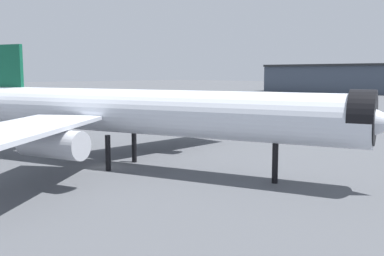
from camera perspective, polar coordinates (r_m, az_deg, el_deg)
The scene contains 3 objects.
ground at distance 53.47m, azimuth -11.06°, elevation -4.93°, with size 900.00×900.00×0.00m, color #4C4F54.
airliner_near_gate at distance 51.61m, azimuth -7.17°, elevation 1.97°, with size 54.72×48.82×14.67m.
traffic_cone_near_nose at distance 75.86m, azimuth 14.32°, elevation -1.23°, with size 0.51×0.51×0.64m, color #F2600C.
Camera 1 is at (43.09, -29.67, 11.02)m, focal length 41.84 mm.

